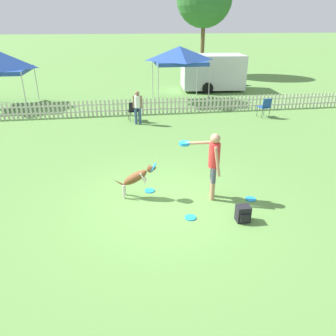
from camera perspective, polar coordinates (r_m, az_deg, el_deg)
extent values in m
plane|color=#5B8C42|center=(8.24, -0.67, -6.23)|extent=(240.00, 240.00, 0.00)
cylinder|color=tan|center=(8.38, 7.77, -4.03)|extent=(0.11, 0.11, 0.49)
cylinder|color=#474C5B|center=(8.18, 7.94, -1.30)|extent=(0.12, 0.12, 0.40)
cylinder|color=tan|center=(8.55, 7.64, -3.40)|extent=(0.11, 0.11, 0.49)
cylinder|color=#474C5B|center=(8.36, 7.81, -0.71)|extent=(0.12, 0.12, 0.40)
cylinder|color=red|center=(8.07, 8.07, 2.23)|extent=(0.33, 0.33, 0.61)
sphere|color=tan|center=(7.92, 8.25, 5.09)|extent=(0.24, 0.24, 0.24)
cylinder|color=tan|center=(7.92, 8.59, 1.07)|extent=(0.20, 0.20, 0.74)
cylinder|color=tan|center=(8.14, 5.46, 4.39)|extent=(0.73, 0.28, 0.14)
cylinder|color=#1E8CD8|center=(8.18, 2.88, 4.13)|extent=(0.26, 0.26, 0.02)
cylinder|color=#1E8CD8|center=(8.18, 2.88, 4.30)|extent=(0.26, 0.26, 0.02)
cylinder|color=#1E8CD8|center=(8.17, 2.88, 4.47)|extent=(0.26, 0.26, 0.02)
ellipsoid|color=brown|center=(8.34, -5.75, -1.66)|extent=(0.75, 0.39, 0.57)
ellipsoid|color=silver|center=(8.36, -5.74, -1.94)|extent=(0.39, 0.21, 0.28)
sphere|color=brown|center=(8.20, -3.13, -0.19)|extent=(0.18, 0.18, 0.18)
cone|color=brown|center=(8.17, -2.60, 0.11)|extent=(0.17, 0.13, 0.15)
cylinder|color=#1E8CD8|center=(8.17, -2.60, 0.11)|extent=(0.21, 0.29, 0.24)
cone|color=brown|center=(8.22, -3.30, 0.43)|extent=(0.05, 0.05, 0.08)
cone|color=brown|center=(8.12, -3.36, 0.12)|extent=(0.05, 0.05, 0.08)
cylinder|color=silver|center=(8.63, -7.54, -3.57)|extent=(0.06, 0.06, 0.37)
cylinder|color=silver|center=(8.47, -7.72, -4.14)|extent=(0.06, 0.06, 0.37)
cylinder|color=silver|center=(8.38, -4.29, -1.28)|extent=(0.18, 0.08, 0.29)
cylinder|color=silver|center=(8.23, -4.40, -1.77)|extent=(0.18, 0.08, 0.29)
cone|color=brown|center=(8.47, -8.60, -2.50)|extent=(0.34, 0.12, 0.22)
cylinder|color=#1E8CD8|center=(7.70, 3.93, -8.59)|extent=(0.26, 0.26, 0.02)
cylinder|color=#1E8CD8|center=(8.83, -3.22, -3.96)|extent=(0.26, 0.26, 0.02)
cylinder|color=#1E8CD8|center=(8.68, 14.19, -5.26)|extent=(0.26, 0.26, 0.02)
cube|color=black|center=(7.68, 12.92, -7.73)|extent=(0.31, 0.25, 0.38)
cube|color=black|center=(7.59, 13.28, -8.53)|extent=(0.21, 0.04, 0.19)
cube|color=beige|center=(16.24, -5.12, 10.07)|extent=(26.26, 0.04, 0.06)
cube|color=beige|center=(16.17, -5.16, 11.18)|extent=(26.26, 0.04, 0.06)
cube|color=beige|center=(17.00, -26.77, 8.77)|extent=(0.09, 0.02, 0.77)
cube|color=beige|center=(16.94, -26.12, 8.84)|extent=(0.09, 0.02, 0.77)
cube|color=beige|center=(16.88, -25.47, 8.91)|extent=(0.09, 0.02, 0.77)
cube|color=beige|center=(16.82, -24.81, 8.99)|extent=(0.09, 0.02, 0.77)
cube|color=beige|center=(16.77, -24.15, 9.06)|extent=(0.09, 0.02, 0.77)
cube|color=beige|center=(16.71, -23.48, 9.13)|extent=(0.09, 0.02, 0.77)
cube|color=beige|center=(16.67, -22.81, 9.20)|extent=(0.09, 0.02, 0.77)
cube|color=beige|center=(16.62, -22.14, 9.27)|extent=(0.09, 0.02, 0.77)
cube|color=beige|center=(16.57, -21.46, 9.34)|extent=(0.09, 0.02, 0.77)
cube|color=beige|center=(16.53, -20.77, 9.41)|extent=(0.09, 0.02, 0.77)
cube|color=beige|center=(16.49, -20.08, 9.48)|extent=(0.09, 0.02, 0.77)
cube|color=beige|center=(16.45, -19.39, 9.55)|extent=(0.09, 0.02, 0.77)
cube|color=beige|center=(16.42, -18.70, 9.61)|extent=(0.09, 0.02, 0.77)
cube|color=beige|center=(16.38, -18.00, 9.68)|extent=(0.09, 0.02, 0.77)
cube|color=beige|center=(16.35, -17.30, 9.74)|extent=(0.09, 0.02, 0.77)
cube|color=beige|center=(16.32, -16.60, 9.80)|extent=(0.09, 0.02, 0.77)
cube|color=beige|center=(16.30, -15.89, 9.86)|extent=(0.09, 0.02, 0.77)
cube|color=beige|center=(16.28, -15.18, 9.92)|extent=(0.09, 0.02, 0.77)
cube|color=beige|center=(16.25, -14.47, 9.98)|extent=(0.09, 0.02, 0.77)
cube|color=beige|center=(16.24, -13.76, 10.04)|extent=(0.09, 0.02, 0.77)
cube|color=beige|center=(16.22, -13.05, 10.09)|extent=(0.09, 0.02, 0.77)
cube|color=beige|center=(16.21, -12.33, 10.15)|extent=(0.09, 0.02, 0.77)
cube|color=beige|center=(16.19, -11.61, 10.20)|extent=(0.09, 0.02, 0.77)
cube|color=beige|center=(16.19, -10.90, 10.25)|extent=(0.09, 0.02, 0.77)
cube|color=beige|center=(16.18, -10.18, 10.30)|extent=(0.09, 0.02, 0.77)
cube|color=beige|center=(16.18, -9.46, 10.35)|extent=(0.09, 0.02, 0.77)
cube|color=beige|center=(16.17, -8.74, 10.39)|extent=(0.09, 0.02, 0.77)
cube|color=beige|center=(16.18, -8.02, 10.44)|extent=(0.09, 0.02, 0.77)
cube|color=beige|center=(16.18, -7.30, 10.48)|extent=(0.09, 0.02, 0.77)
cube|color=beige|center=(16.18, -6.58, 10.52)|extent=(0.09, 0.02, 0.77)
cube|color=beige|center=(16.19, -5.86, 10.56)|extent=(0.09, 0.02, 0.77)
cube|color=beige|center=(16.20, -5.14, 10.60)|extent=(0.09, 0.02, 0.77)
cube|color=beige|center=(16.22, -4.42, 10.63)|extent=(0.09, 0.02, 0.77)
cube|color=beige|center=(16.23, -3.70, 10.67)|extent=(0.09, 0.02, 0.77)
cube|color=beige|center=(16.25, -2.99, 10.70)|extent=(0.09, 0.02, 0.77)
cube|color=beige|center=(16.27, -2.27, 10.73)|extent=(0.09, 0.02, 0.77)
cube|color=beige|center=(16.30, -1.56, 10.76)|extent=(0.09, 0.02, 0.77)
cube|color=beige|center=(16.32, -0.85, 10.79)|extent=(0.09, 0.02, 0.77)
cube|color=beige|center=(16.35, -0.14, 10.82)|extent=(0.09, 0.02, 0.77)
cube|color=beige|center=(16.38, 0.56, 10.84)|extent=(0.09, 0.02, 0.77)
cube|color=beige|center=(16.41, 1.27, 10.86)|extent=(0.09, 0.02, 0.77)
cube|color=beige|center=(16.45, 1.97, 10.89)|extent=(0.09, 0.02, 0.77)
cube|color=beige|center=(16.49, 2.66, 10.90)|extent=(0.09, 0.02, 0.77)
cube|color=beige|center=(16.53, 3.36, 10.92)|extent=(0.09, 0.02, 0.77)
cube|color=beige|center=(16.57, 4.05, 10.94)|extent=(0.09, 0.02, 0.77)
cube|color=beige|center=(16.61, 4.74, 10.95)|extent=(0.09, 0.02, 0.77)
cube|color=beige|center=(16.66, 5.42, 10.97)|extent=(0.09, 0.02, 0.77)
cube|color=beige|center=(16.71, 6.10, 10.98)|extent=(0.09, 0.02, 0.77)
cube|color=beige|center=(16.76, 6.77, 10.99)|extent=(0.09, 0.02, 0.77)
cube|color=beige|center=(16.82, 7.45, 10.99)|extent=(0.09, 0.02, 0.77)
cube|color=beige|center=(16.87, 8.11, 11.00)|extent=(0.09, 0.02, 0.77)
cube|color=beige|center=(16.93, 8.77, 11.01)|extent=(0.09, 0.02, 0.77)
cube|color=beige|center=(16.99, 9.43, 11.01)|extent=(0.09, 0.02, 0.77)
cube|color=beige|center=(17.05, 10.09, 11.01)|extent=(0.09, 0.02, 0.77)
cube|color=beige|center=(17.12, 10.73, 11.01)|extent=(0.09, 0.02, 0.77)
cube|color=beige|center=(17.18, 11.38, 11.01)|extent=(0.09, 0.02, 0.77)
cube|color=beige|center=(17.25, 12.02, 11.01)|extent=(0.09, 0.02, 0.77)
cube|color=beige|center=(17.32, 12.65, 11.01)|extent=(0.09, 0.02, 0.77)
cube|color=beige|center=(17.40, 13.28, 11.00)|extent=(0.09, 0.02, 0.77)
cube|color=beige|center=(17.47, 13.90, 11.00)|extent=(0.09, 0.02, 0.77)
cube|color=beige|center=(17.55, 14.52, 10.99)|extent=(0.09, 0.02, 0.77)
cube|color=beige|center=(17.63, 15.13, 10.98)|extent=(0.09, 0.02, 0.77)
cube|color=beige|center=(17.71, 15.73, 10.97)|extent=(0.09, 0.02, 0.77)
cube|color=beige|center=(17.79, 16.33, 10.96)|extent=(0.09, 0.02, 0.77)
cube|color=beige|center=(17.87, 16.93, 10.95)|extent=(0.09, 0.02, 0.77)
cube|color=beige|center=(17.96, 17.52, 10.94)|extent=(0.09, 0.02, 0.77)
cube|color=beige|center=(18.05, 18.10, 10.93)|extent=(0.09, 0.02, 0.77)
cube|color=beige|center=(18.14, 18.68, 10.91)|extent=(0.09, 0.02, 0.77)
cube|color=beige|center=(18.23, 19.25, 10.90)|extent=(0.09, 0.02, 0.77)
cube|color=beige|center=(18.32, 19.82, 10.88)|extent=(0.09, 0.02, 0.77)
cube|color=beige|center=(18.42, 20.38, 10.86)|extent=(0.09, 0.02, 0.77)
cube|color=beige|center=(18.51, 20.93, 10.85)|extent=(0.09, 0.02, 0.77)
cube|color=beige|center=(18.61, 21.48, 10.83)|extent=(0.09, 0.02, 0.77)
cube|color=beige|center=(18.71, 22.02, 10.81)|extent=(0.09, 0.02, 0.77)
cube|color=beige|center=(18.81, 22.56, 10.79)|extent=(0.09, 0.02, 0.77)
cube|color=beige|center=(18.92, 23.09, 10.77)|extent=(0.09, 0.02, 0.77)
cube|color=beige|center=(19.02, 23.62, 10.75)|extent=(0.09, 0.02, 0.77)
cube|color=beige|center=(19.13, 24.14, 10.73)|extent=(0.09, 0.02, 0.77)
cube|color=beige|center=(19.24, 24.65, 10.70)|extent=(0.09, 0.02, 0.77)
cube|color=beige|center=(19.35, 25.16, 10.68)|extent=(0.09, 0.02, 0.77)
cube|color=beige|center=(19.46, 25.66, 10.66)|extent=(0.09, 0.02, 0.77)
cube|color=beige|center=(19.57, 26.15, 10.63)|extent=(0.09, 0.02, 0.77)
cube|color=beige|center=(19.68, 26.64, 10.61)|extent=(0.09, 0.02, 0.77)
cube|color=beige|center=(19.80, 27.13, 10.58)|extent=(0.09, 0.02, 0.77)
cylinder|color=#333338|center=(15.42, -5.54, 9.28)|extent=(0.02, 0.02, 0.46)
cylinder|color=#333338|center=(15.35, -6.94, 9.14)|extent=(0.02, 0.02, 0.46)
cylinder|color=#333338|center=(15.07, -5.21, 8.93)|extent=(0.02, 0.02, 0.46)
cylinder|color=#333338|center=(14.99, -6.64, 8.79)|extent=(0.02, 0.02, 0.46)
cube|color=black|center=(15.15, -6.12, 9.88)|extent=(0.51, 0.51, 0.03)
cube|color=black|center=(14.90, -5.99, 10.51)|extent=(0.46, 0.16, 0.44)
cylinder|color=#333338|center=(16.66, 16.40, 9.57)|extent=(0.02, 0.02, 0.47)
cylinder|color=#333338|center=(16.43, 15.26, 9.50)|extent=(0.02, 0.02, 0.47)
cylinder|color=#333338|center=(16.36, 17.22, 9.20)|extent=(0.02, 0.02, 0.47)
cylinder|color=#333338|center=(16.12, 16.08, 9.13)|extent=(0.02, 0.02, 0.47)
cube|color=#1E4799|center=(16.34, 16.34, 10.15)|extent=(0.56, 0.56, 0.03)
cube|color=#1E4799|center=(16.13, 16.87, 10.72)|extent=(0.48, 0.19, 0.45)
cylinder|color=#B2B2B2|center=(17.33, -1.70, 14.05)|extent=(0.04, 0.04, 2.24)
cylinder|color=#B2B2B2|center=(17.86, 7.17, 14.19)|extent=(0.04, 0.04, 2.24)
cylinder|color=#B2B2B2|center=(19.96, -2.71, 15.39)|extent=(0.04, 0.04, 2.24)
cylinder|color=#B2B2B2|center=(20.43, 5.10, 15.53)|extent=(0.04, 0.04, 2.24)
cube|color=#23479E|center=(18.71, 2.01, 17.96)|extent=(2.69, 2.69, 0.20)
pyramid|color=#23479E|center=(18.66, 2.04, 19.36)|extent=(2.69, 2.69, 0.71)
cylinder|color=#B2B2B2|center=(17.97, -23.75, 11.97)|extent=(0.04, 0.04, 1.95)
cylinder|color=#B2B2B2|center=(20.70, -21.94, 13.65)|extent=(0.04, 0.04, 1.95)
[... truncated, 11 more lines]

